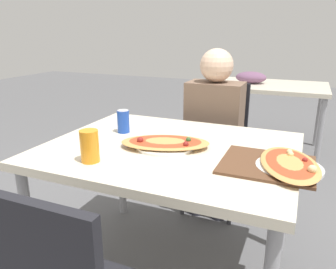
{
  "coord_description": "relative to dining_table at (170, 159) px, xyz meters",
  "views": [
    {
      "loc": [
        0.57,
        -1.38,
        1.26
      ],
      "look_at": [
        -0.01,
        -0.01,
        0.78
      ],
      "focal_mm": 35.0,
      "sensor_mm": 36.0,
      "label": 1
    }
  ],
  "objects": [
    {
      "name": "ground_plane",
      "position": [
        0.0,
        0.0,
        -0.65
      ],
      "size": [
        14.0,
        14.0,
        0.0
      ],
      "primitive_type": "plane",
      "color": "#59595B"
    },
    {
      "name": "dining_table",
      "position": [
        0.0,
        0.0,
        0.0
      ],
      "size": [
        1.19,
        0.95,
        0.72
      ],
      "color": "beige",
      "rests_on": "ground_plane"
    },
    {
      "name": "chair_far_seated",
      "position": [
        0.03,
        0.81,
        -0.16
      ],
      "size": [
        0.4,
        0.4,
        0.91
      ],
      "rotation": [
        0.0,
        0.0,
        3.14
      ],
      "color": "black",
      "rests_on": "ground_plane"
    },
    {
      "name": "person_seated",
      "position": [
        0.03,
        0.69,
        0.02
      ],
      "size": [
        0.37,
        0.25,
        1.15
      ],
      "rotation": [
        0.0,
        0.0,
        3.14
      ],
      "color": "#2D2D38",
      "rests_on": "ground_plane"
    },
    {
      "name": "pizza_main",
      "position": [
        -0.02,
        -0.02,
        0.09
      ],
      "size": [
        0.48,
        0.35,
        0.05
      ],
      "color": "white",
      "rests_on": "dining_table"
    },
    {
      "name": "soda_can",
      "position": [
        -0.32,
        0.11,
        0.13
      ],
      "size": [
        0.07,
        0.07,
        0.12
      ],
      "color": "#1E47B2",
      "rests_on": "dining_table"
    },
    {
      "name": "drink_glass",
      "position": [
        -0.24,
        -0.31,
        0.14
      ],
      "size": [
        0.08,
        0.08,
        0.14
      ],
      "color": "orange",
      "rests_on": "dining_table"
    },
    {
      "name": "serving_tray",
      "position": [
        0.46,
        -0.07,
        0.07
      ],
      "size": [
        0.37,
        0.33,
        0.01
      ],
      "color": "brown",
      "rests_on": "dining_table"
    },
    {
      "name": "pizza_second",
      "position": [
        0.55,
        -0.07,
        0.09
      ],
      "size": [
        0.32,
        0.44,
        0.06
      ],
      "color": "white",
      "rests_on": "dining_table"
    },
    {
      "name": "background_table",
      "position": [
        0.21,
        2.17,
        0.01
      ],
      "size": [
        1.1,
        0.8,
        0.84
      ],
      "color": "beige",
      "rests_on": "ground_plane"
    }
  ]
}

